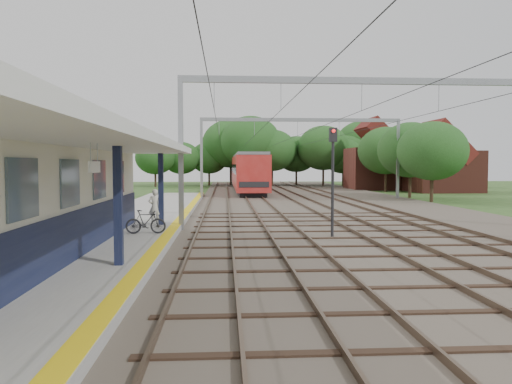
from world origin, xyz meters
name	(u,v)px	position (x,y,z in m)	size (l,w,h in m)	color
ground	(418,358)	(0.00, 0.00, 0.00)	(160.00, 160.00, 0.00)	#2D4C1E
ballast_bed	(317,204)	(4.00, 30.00, 0.05)	(18.00, 90.00, 0.10)	#473D33
platform	(121,232)	(-7.50, 14.00, 0.17)	(5.00, 52.00, 0.35)	gray
yellow_stripe	(174,227)	(-5.25, 14.00, 0.35)	(0.45, 52.00, 0.01)	yellow
station_building	(19,200)	(-8.88, 7.00, 2.04)	(3.41, 18.00, 3.40)	beige
canopy	(45,142)	(-7.77, 6.00, 3.64)	(6.40, 20.00, 3.44)	#111737
rail_tracks	(285,202)	(1.50, 30.00, 0.18)	(11.80, 88.00, 0.15)	brown
catenary_system	(322,127)	(3.39, 25.28, 5.51)	(17.22, 88.00, 7.00)	gray
tree_band	(278,150)	(3.84, 57.12, 4.92)	(31.72, 30.88, 8.82)	#382619
house_near	(443,165)	(21.00, 46.00, 2.99)	(7.00, 6.12, 7.89)	brown
house_far	(382,163)	(16.00, 52.00, 3.23)	(8.00, 6.12, 8.66)	brown
person	(155,207)	(-6.17, 14.97, 1.15)	(0.59, 0.38, 1.60)	silver
bicycle	(146,222)	(-6.12, 12.03, 0.82)	(0.44, 1.55, 0.93)	black
train	(245,171)	(-0.50, 54.78, 2.26)	(3.10, 38.54, 4.05)	black
signal_post	(333,168)	(1.35, 12.52, 2.90)	(0.32, 0.27, 4.54)	black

